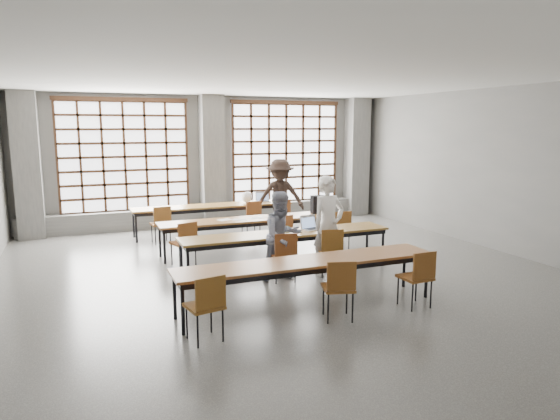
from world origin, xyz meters
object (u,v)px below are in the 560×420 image
at_px(chair_back_left, 161,221).
at_px(chair_front_left, 284,252).
at_px(desk_row_a, 213,208).
at_px(green_box, 283,229).
at_px(student_male, 328,226).
at_px(backpack, 318,204).
at_px(student_female, 282,236).
at_px(chair_near_left, 207,301).
at_px(mouse, 333,228).
at_px(chair_mid_centre, 281,231).
at_px(laptop_back, 263,199).
at_px(red_pouch, 204,302).
at_px(chair_back_right, 282,212).
at_px(chair_near_right, 419,273).
at_px(chair_front_right, 330,247).
at_px(phone, 298,232).
at_px(chair_mid_right, 340,226).
at_px(plastic_bag, 247,197).
at_px(chair_mid_left, 185,239).
at_px(student_back, 280,196).
at_px(desk_row_b, 252,221).
at_px(chair_back_mid, 252,215).
at_px(desk_row_c, 287,236).
at_px(laptop_front, 311,226).
at_px(chair_near_mid, 339,284).
at_px(desk_row_d, 308,264).

relative_size(chair_back_left, chair_front_left, 1.00).
relative_size(desk_row_a, green_box, 16.00).
distance_m(student_male, backpack, 2.32).
bearing_deg(student_female, student_male, -10.36).
bearing_deg(chair_near_left, mouse, 39.18).
bearing_deg(chair_mid_centre, laptop_back, 77.42).
bearing_deg(chair_front_left, student_male, 8.02).
height_order(chair_back_left, red_pouch, chair_back_left).
relative_size(chair_back_right, chair_near_right, 1.00).
height_order(chair_front_right, chair_near_right, same).
height_order(student_male, phone, student_male).
xyz_separation_m(chair_mid_right, laptop_back, (-0.74, 2.84, 0.25)).
distance_m(green_box, red_pouch, 3.33).
bearing_deg(chair_front_left, chair_back_left, 112.29).
distance_m(chair_mid_centre, chair_near_right, 3.60).
xyz_separation_m(student_female, plastic_bag, (0.76, 4.25, 0.09)).
bearing_deg(green_box, chair_front_right, -48.14).
height_order(student_male, laptop_back, student_male).
distance_m(chair_mid_left, student_back, 3.65).
bearing_deg(desk_row_a, chair_mid_right, -52.36).
distance_m(chair_near_left, laptop_back, 7.07).
xyz_separation_m(student_back, green_box, (-1.21, -3.12, -0.16)).
xyz_separation_m(desk_row_b, backpack, (1.60, 0.05, 0.27)).
height_order(desk_row_b, chair_near_left, chair_near_left).
bearing_deg(plastic_bag, mouse, -82.65).
xyz_separation_m(chair_back_left, chair_front_left, (1.52, -3.70, 0.00)).
relative_size(chair_back_mid, red_pouch, 4.40).
relative_size(chair_back_right, chair_near_left, 1.00).
xyz_separation_m(chair_mid_left, red_pouch, (-0.46, -3.45, -0.04)).
distance_m(chair_front_left, chair_front_right, 0.90).
xyz_separation_m(desk_row_b, student_female, (-0.17, -2.10, 0.12)).
relative_size(desk_row_c, laptop_front, 9.60).
relative_size(chair_mid_right, green_box, 3.52).
bearing_deg(student_male, backpack, 57.80).
distance_m(chair_back_mid, chair_front_left, 3.76).
height_order(chair_mid_centre, chair_front_right, same).
bearing_deg(backpack, desk_row_c, -127.37).
relative_size(desk_row_c, student_male, 2.21).
bearing_deg(plastic_bag, student_back, -38.16).
height_order(desk_row_a, student_male, student_male).
xyz_separation_m(phone, red_pouch, (-2.35, -2.37, -0.24)).
bearing_deg(phone, chair_front_left, -132.92).
height_order(desk_row_a, chair_back_right, chair_back_right).
height_order(desk_row_a, chair_near_mid, chair_near_mid).
relative_size(student_female, laptop_back, 3.87).
relative_size(chair_mid_centre, student_back, 0.47).
height_order(desk_row_d, laptop_front, laptop_front).
xyz_separation_m(chair_back_right, chair_near_left, (-3.31, -5.62, 0.00)).
bearing_deg(chair_back_right, chair_near_mid, -104.40).
bearing_deg(chair_mid_left, chair_near_left, -97.18).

